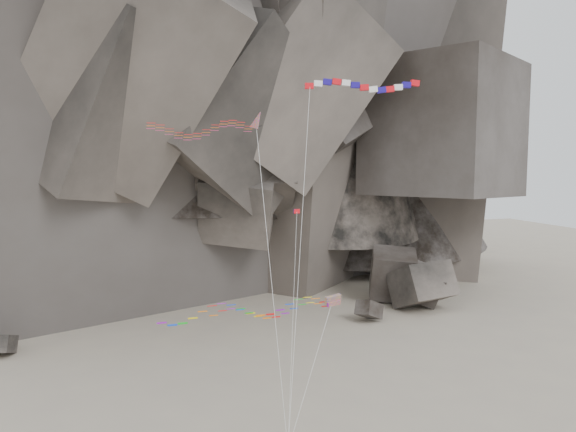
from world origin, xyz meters
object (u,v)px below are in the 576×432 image
object	(u,v)px
parafoil_kite	(244,310)
pennant_kite	(295,259)
delta_kite	(198,128)
banner_kite	(362,88)

from	to	relation	value
parafoil_kite	pennant_kite	world-z (taller)	pennant_kite
parafoil_kite	delta_kite	bearing A→B (deg)	-161.20
pennant_kite	delta_kite	bearing A→B (deg)	157.40
delta_kite	banner_kite	size ratio (longest dim) A/B	0.89
banner_kite	parafoil_kite	distance (m)	20.69
parafoil_kite	banner_kite	bearing A→B (deg)	-13.27
banner_kite	pennant_kite	xyz separation A→B (m)	(-6.94, -3.00, -13.49)
pennant_kite	banner_kite	bearing A→B (deg)	8.04
banner_kite	parafoil_kite	bearing A→B (deg)	-164.86
banner_kite	pennant_kite	world-z (taller)	banner_kite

